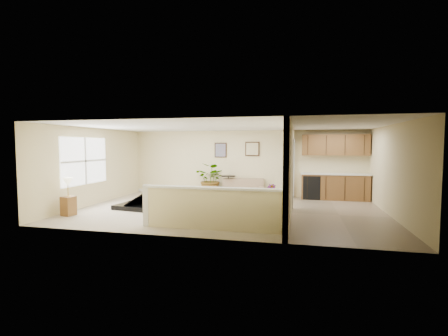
% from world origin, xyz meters
% --- Properties ---
extents(floor, '(9.00, 9.00, 0.00)m').
position_xyz_m(floor, '(0.00, 0.00, 0.00)').
color(floor, tan).
rests_on(floor, ground).
extents(back_wall, '(9.00, 0.04, 2.50)m').
position_xyz_m(back_wall, '(0.00, 3.00, 1.25)').
color(back_wall, beige).
rests_on(back_wall, floor).
extents(front_wall, '(9.00, 0.04, 2.50)m').
position_xyz_m(front_wall, '(0.00, -3.00, 1.25)').
color(front_wall, beige).
rests_on(front_wall, floor).
extents(left_wall, '(0.04, 6.00, 2.50)m').
position_xyz_m(left_wall, '(-4.50, 0.00, 1.25)').
color(left_wall, beige).
rests_on(left_wall, floor).
extents(right_wall, '(0.04, 6.00, 2.50)m').
position_xyz_m(right_wall, '(4.50, 0.00, 1.25)').
color(right_wall, beige).
rests_on(right_wall, floor).
extents(ceiling, '(9.00, 6.00, 0.04)m').
position_xyz_m(ceiling, '(0.00, 0.00, 2.50)').
color(ceiling, silver).
rests_on(ceiling, back_wall).
extents(kitchen_vinyl, '(2.70, 6.00, 0.01)m').
position_xyz_m(kitchen_vinyl, '(3.15, 0.00, 0.00)').
color(kitchen_vinyl, gray).
rests_on(kitchen_vinyl, floor).
extents(interior_partition, '(0.18, 5.99, 2.50)m').
position_xyz_m(interior_partition, '(1.80, 0.25, 1.22)').
color(interior_partition, beige).
rests_on(interior_partition, floor).
extents(pony_half_wall, '(3.42, 0.22, 1.00)m').
position_xyz_m(pony_half_wall, '(0.08, -2.30, 0.52)').
color(pony_half_wall, beige).
rests_on(pony_half_wall, floor).
extents(left_window, '(0.05, 2.15, 1.45)m').
position_xyz_m(left_window, '(-4.49, -0.50, 1.45)').
color(left_window, white).
rests_on(left_window, left_wall).
extents(wall_art_left, '(0.48, 0.04, 0.58)m').
position_xyz_m(wall_art_left, '(-0.95, 2.97, 1.75)').
color(wall_art_left, '#342213').
rests_on(wall_art_left, back_wall).
extents(wall_mirror, '(0.55, 0.04, 0.55)m').
position_xyz_m(wall_mirror, '(0.30, 2.97, 1.80)').
color(wall_mirror, '#342213').
rests_on(wall_mirror, back_wall).
extents(kitchen_cabinets, '(2.36, 0.65, 2.33)m').
position_xyz_m(kitchen_cabinets, '(3.19, 2.73, 0.87)').
color(kitchen_cabinets, brown).
rests_on(kitchen_cabinets, floor).
extents(piano, '(1.65, 1.69, 1.23)m').
position_xyz_m(piano, '(-2.75, -0.19, 0.51)').
color(piano, black).
rests_on(piano, floor).
extents(piano_bench, '(0.42, 0.70, 0.44)m').
position_xyz_m(piano_bench, '(-1.88, -0.36, 0.22)').
color(piano_bench, black).
rests_on(piano_bench, floor).
extents(loveseat, '(1.70, 1.13, 0.89)m').
position_xyz_m(loveseat, '(0.03, 2.50, 0.34)').
color(loveseat, tan).
rests_on(loveseat, floor).
extents(accent_table, '(0.54, 0.54, 0.79)m').
position_xyz_m(accent_table, '(-0.57, 2.65, 0.50)').
color(accent_table, black).
rests_on(accent_table, floor).
extents(palm_plant, '(1.38, 1.28, 1.26)m').
position_xyz_m(palm_plant, '(-1.24, 2.65, 0.62)').
color(palm_plant, black).
rests_on(palm_plant, floor).
extents(small_plant, '(0.37, 0.37, 0.58)m').
position_xyz_m(small_plant, '(1.12, 2.02, 0.25)').
color(small_plant, black).
rests_on(small_plant, floor).
extents(lamp_stand, '(0.36, 0.36, 1.05)m').
position_xyz_m(lamp_stand, '(-4.15, -1.71, 0.44)').
color(lamp_stand, brown).
rests_on(lamp_stand, floor).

